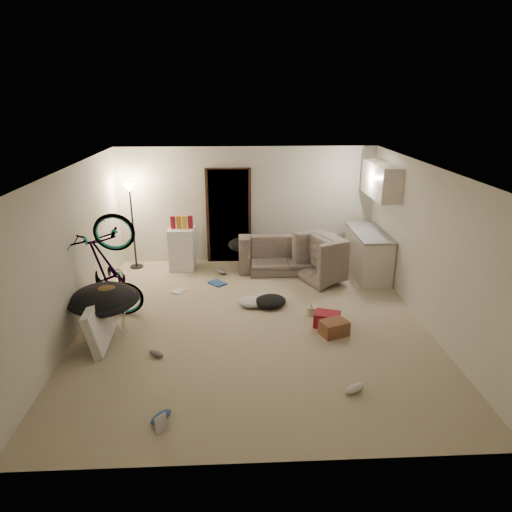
{
  "coord_description": "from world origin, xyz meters",
  "views": [
    {
      "loc": [
        -0.28,
        -6.64,
        3.53
      ],
      "look_at": [
        0.07,
        0.6,
        0.94
      ],
      "focal_mm": 32.0,
      "sensor_mm": 36.0,
      "label": 1
    }
  ],
  "objects_px": {
    "kitchen_counter": "(368,254)",
    "bicycle": "(112,291)",
    "sofa": "(286,255)",
    "saucer_chair": "(105,305)",
    "drink_case_b": "(327,319)",
    "drink_case_a": "(334,328)",
    "floor_lamp": "(131,208)",
    "armchair": "(334,262)",
    "juicer": "(311,310)",
    "mini_fridge": "(183,248)",
    "tv_box": "(99,323)"
  },
  "relations": [
    {
      "from": "floor_lamp",
      "to": "bicycle",
      "type": "height_order",
      "value": "floor_lamp"
    },
    {
      "from": "saucer_chair",
      "to": "kitchen_counter",
      "type": "bearing_deg",
      "value": 24.75
    },
    {
      "from": "kitchen_counter",
      "to": "drink_case_a",
      "type": "bearing_deg",
      "value": -116.07
    },
    {
      "from": "saucer_chair",
      "to": "drink_case_b",
      "type": "bearing_deg",
      "value": 0.22
    },
    {
      "from": "kitchen_counter",
      "to": "sofa",
      "type": "relative_size",
      "value": 0.75
    },
    {
      "from": "kitchen_counter",
      "to": "armchair",
      "type": "relative_size",
      "value": 1.44
    },
    {
      "from": "kitchen_counter",
      "to": "tv_box",
      "type": "distance_m",
      "value": 5.37
    },
    {
      "from": "bicycle",
      "to": "mini_fridge",
      "type": "distance_m",
      "value": 2.46
    },
    {
      "from": "bicycle",
      "to": "drink_case_b",
      "type": "relative_size",
      "value": 4.68
    },
    {
      "from": "drink_case_a",
      "to": "drink_case_b",
      "type": "distance_m",
      "value": 0.29
    },
    {
      "from": "armchair",
      "to": "bicycle",
      "type": "bearing_deg",
      "value": 88.22
    },
    {
      "from": "floor_lamp",
      "to": "drink_case_a",
      "type": "xyz_separation_m",
      "value": [
        3.63,
        -3.1,
        -1.19
      ]
    },
    {
      "from": "armchair",
      "to": "tv_box",
      "type": "height_order",
      "value": "armchair"
    },
    {
      "from": "saucer_chair",
      "to": "drink_case_b",
      "type": "xyz_separation_m",
      "value": [
        3.48,
        0.01,
        -0.34
      ]
    },
    {
      "from": "sofa",
      "to": "armchair",
      "type": "xyz_separation_m",
      "value": [
        0.9,
        -0.59,
        0.05
      ]
    },
    {
      "from": "kitchen_counter",
      "to": "drink_case_a",
      "type": "distance_m",
      "value": 2.75
    },
    {
      "from": "mini_fridge",
      "to": "drink_case_a",
      "type": "xyz_separation_m",
      "value": [
        2.61,
        -3.0,
        -0.33
      ]
    },
    {
      "from": "drink_case_a",
      "to": "sofa",
      "type": "bearing_deg",
      "value": 77.57
    },
    {
      "from": "kitchen_counter",
      "to": "saucer_chair",
      "type": "height_order",
      "value": "kitchen_counter"
    },
    {
      "from": "sofa",
      "to": "juicer",
      "type": "distance_m",
      "value": 2.25
    },
    {
      "from": "armchair",
      "to": "drink_case_a",
      "type": "bearing_deg",
      "value": 144.86
    },
    {
      "from": "tv_box",
      "to": "drink_case_b",
      "type": "bearing_deg",
      "value": 3.13
    },
    {
      "from": "tv_box",
      "to": "drink_case_a",
      "type": "height_order",
      "value": "tv_box"
    },
    {
      "from": "floor_lamp",
      "to": "kitchen_counter",
      "type": "height_order",
      "value": "floor_lamp"
    },
    {
      "from": "bicycle",
      "to": "tv_box",
      "type": "bearing_deg",
      "value": 178.17
    },
    {
      "from": "mini_fridge",
      "to": "tv_box",
      "type": "xyz_separation_m",
      "value": [
        -0.92,
        -3.08,
        -0.11
      ]
    },
    {
      "from": "kitchen_counter",
      "to": "bicycle",
      "type": "relative_size",
      "value": 0.8
    },
    {
      "from": "kitchen_counter",
      "to": "bicycle",
      "type": "distance_m",
      "value": 5.04
    },
    {
      "from": "saucer_chair",
      "to": "juicer",
      "type": "height_order",
      "value": "saucer_chair"
    },
    {
      "from": "saucer_chair",
      "to": "juicer",
      "type": "bearing_deg",
      "value": 6.92
    },
    {
      "from": "kitchen_counter",
      "to": "sofa",
      "type": "xyz_separation_m",
      "value": [
        -1.62,
        0.45,
        -0.15
      ]
    },
    {
      "from": "sofa",
      "to": "juicer",
      "type": "height_order",
      "value": "sofa"
    },
    {
      "from": "floor_lamp",
      "to": "tv_box",
      "type": "relative_size",
      "value": 1.81
    },
    {
      "from": "floor_lamp",
      "to": "kitchen_counter",
      "type": "xyz_separation_m",
      "value": [
        4.83,
        -0.65,
        -0.87
      ]
    },
    {
      "from": "saucer_chair",
      "to": "tv_box",
      "type": "distance_m",
      "value": 0.37
    },
    {
      "from": "floor_lamp",
      "to": "tv_box",
      "type": "bearing_deg",
      "value": -88.2
    },
    {
      "from": "sofa",
      "to": "mini_fridge",
      "type": "relative_size",
      "value": 2.28
    },
    {
      "from": "floor_lamp",
      "to": "drink_case_b",
      "type": "bearing_deg",
      "value": -38.22
    },
    {
      "from": "sofa",
      "to": "juicer",
      "type": "xyz_separation_m",
      "value": [
        0.18,
        -2.23,
        -0.2
      ]
    },
    {
      "from": "drink_case_a",
      "to": "drink_case_b",
      "type": "xyz_separation_m",
      "value": [
        -0.05,
        0.29,
        -0.0
      ]
    },
    {
      "from": "kitchen_counter",
      "to": "tv_box",
      "type": "relative_size",
      "value": 1.5
    },
    {
      "from": "saucer_chair",
      "to": "drink_case_b",
      "type": "height_order",
      "value": "saucer_chair"
    },
    {
      "from": "bicycle",
      "to": "drink_case_a",
      "type": "height_order",
      "value": "bicycle"
    },
    {
      "from": "drink_case_a",
      "to": "drink_case_b",
      "type": "bearing_deg",
      "value": 79.63
    },
    {
      "from": "bicycle",
      "to": "juicer",
      "type": "bearing_deg",
      "value": -92.65
    },
    {
      "from": "kitchen_counter",
      "to": "armchair",
      "type": "distance_m",
      "value": 0.74
    },
    {
      "from": "floor_lamp",
      "to": "bicycle",
      "type": "xyz_separation_m",
      "value": [
        0.1,
        -2.39,
        -0.82
      ]
    },
    {
      "from": "floor_lamp",
      "to": "armchair",
      "type": "height_order",
      "value": "floor_lamp"
    },
    {
      "from": "mini_fridge",
      "to": "sofa",
      "type": "bearing_deg",
      "value": 1.38
    },
    {
      "from": "juicer",
      "to": "drink_case_a",
      "type": "bearing_deg",
      "value": -70.03
    }
  ]
}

